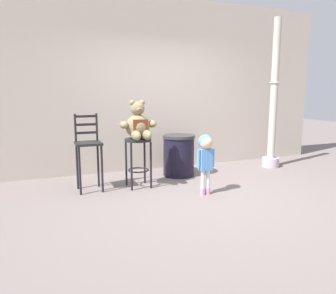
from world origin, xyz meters
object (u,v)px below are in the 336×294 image
(bar_stool_with_teddy, at_px, (138,152))
(lamppost, at_px, (273,110))
(trash_bin, at_px, (179,155))
(teddy_bear, at_px, (138,125))
(bar_chair_empty, at_px, (88,148))
(child_walking, at_px, (206,151))

(bar_stool_with_teddy, xyz_separation_m, lamppost, (2.83, 0.34, 0.57))
(trash_bin, height_order, lamppost, lamppost)
(teddy_bear, xyz_separation_m, lamppost, (2.83, 0.37, 0.15))
(teddy_bear, height_order, bar_chair_empty, teddy_bear)
(bar_chair_empty, bearing_deg, trash_bin, 10.26)
(bar_stool_with_teddy, bearing_deg, child_walking, -43.64)
(bar_chair_empty, bearing_deg, bar_stool_with_teddy, -8.55)
(child_walking, bearing_deg, trash_bin, -100.30)
(bar_chair_empty, bearing_deg, lamppost, 3.73)
(teddy_bear, relative_size, trash_bin, 0.81)
(child_walking, bearing_deg, bar_stool_with_teddy, -49.30)
(lamppost, bearing_deg, bar_stool_with_teddy, -173.10)
(teddy_bear, xyz_separation_m, bar_chair_empty, (-0.73, 0.14, -0.32))
(teddy_bear, bearing_deg, child_walking, -42.44)
(child_walking, bearing_deg, lamppost, -158.08)
(lamppost, bearing_deg, trash_bin, 178.37)
(teddy_bear, bearing_deg, trash_bin, 26.44)
(trash_bin, xyz_separation_m, lamppost, (1.96, -0.06, 0.75))
(teddy_bear, bearing_deg, bar_chair_empty, 169.16)
(bar_stool_with_teddy, relative_size, teddy_bear, 1.29)
(bar_stool_with_teddy, relative_size, child_walking, 0.87)
(teddy_bear, xyz_separation_m, trash_bin, (0.86, 0.43, -0.60))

